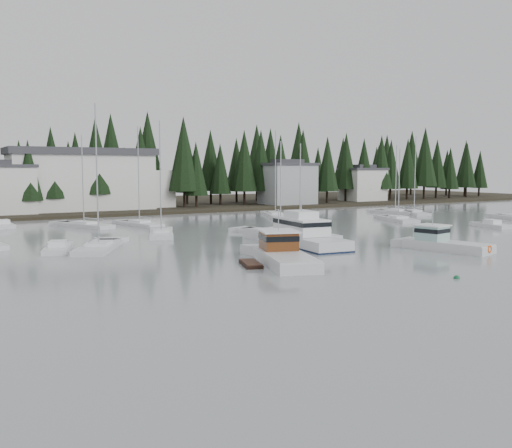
{
  "coord_description": "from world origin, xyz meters",
  "views": [
    {
      "loc": [
        -29.13,
        -21.21,
        7.79
      ],
      "look_at": [
        -1.77,
        25.91,
        2.5
      ],
      "focal_mm": 40.0,
      "sensor_mm": 36.0,
      "label": 1
    }
  ],
  "objects_px": {
    "house_east_b": "(363,184)",
    "sailboat_8": "(300,225)",
    "house_west": "(5,188)",
    "sailboat_3": "(161,235)",
    "sailboat_0": "(398,221)",
    "sailboat_12": "(414,214)",
    "runabout_4": "(58,250)",
    "harbor_inn": "(93,180)",
    "runabout_1": "(322,237)",
    "cabin_cruiser_center": "(303,237)",
    "sailboat_13": "(140,225)",
    "sailboat_10": "(84,226)",
    "sailboat_11": "(280,234)",
    "runabout_2": "(492,226)",
    "runabout_3": "(3,226)",
    "sailboat_7": "(99,249)",
    "house_east_a": "(287,183)",
    "sailboat_9": "(395,213)",
    "sailboat_6": "(275,216)",
    "lobster_boat_brown": "(282,257)",
    "lobster_boat_teal": "(443,245)"
  },
  "relations": [
    {
      "from": "house_east_b",
      "to": "sailboat_8",
      "type": "xyz_separation_m",
      "value": [
        -42.23,
        -36.06,
        -4.34
      ]
    },
    {
      "from": "house_west",
      "to": "sailboat_3",
      "type": "xyz_separation_m",
      "value": [
        12.46,
        -37.54,
        -4.57
      ]
    },
    {
      "from": "sailboat_0",
      "to": "sailboat_12",
      "type": "bearing_deg",
      "value": -36.85
    },
    {
      "from": "sailboat_3",
      "to": "runabout_4",
      "type": "distance_m",
      "value": 14.8
    },
    {
      "from": "sailboat_8",
      "to": "harbor_inn",
      "type": "bearing_deg",
      "value": 54.54
    },
    {
      "from": "sailboat_0",
      "to": "runabout_1",
      "type": "distance_m",
      "value": 25.43
    },
    {
      "from": "house_east_b",
      "to": "sailboat_3",
      "type": "relative_size",
      "value": 0.69
    },
    {
      "from": "cabin_cruiser_center",
      "to": "sailboat_13",
      "type": "bearing_deg",
      "value": 21.94
    },
    {
      "from": "sailboat_10",
      "to": "sailboat_11",
      "type": "bearing_deg",
      "value": -161.92
    },
    {
      "from": "cabin_cruiser_center",
      "to": "runabout_2",
      "type": "xyz_separation_m",
      "value": [
        32.18,
        2.04,
        -0.68
      ]
    },
    {
      "from": "sailboat_13",
      "to": "runabout_3",
      "type": "xyz_separation_m",
      "value": [
        -16.41,
        7.33,
        0.04
      ]
    },
    {
      "from": "sailboat_3",
      "to": "runabout_4",
      "type": "height_order",
      "value": "sailboat_3"
    },
    {
      "from": "runabout_1",
      "to": "sailboat_7",
      "type": "bearing_deg",
      "value": 85.42
    },
    {
      "from": "house_west",
      "to": "house_east_a",
      "type": "height_order",
      "value": "house_east_a"
    },
    {
      "from": "runabout_3",
      "to": "sailboat_0",
      "type": "bearing_deg",
      "value": -114.1
    },
    {
      "from": "sailboat_7",
      "to": "runabout_3",
      "type": "relative_size",
      "value": 2.49
    },
    {
      "from": "cabin_cruiser_center",
      "to": "house_west",
      "type": "bearing_deg",
      "value": 28.64
    },
    {
      "from": "sailboat_11",
      "to": "runabout_4",
      "type": "distance_m",
      "value": 25.66
    },
    {
      "from": "harbor_inn",
      "to": "sailboat_13",
      "type": "height_order",
      "value": "sailboat_13"
    },
    {
      "from": "sailboat_9",
      "to": "sailboat_10",
      "type": "xyz_separation_m",
      "value": [
        -53.01,
        3.43,
        -0.0
      ]
    },
    {
      "from": "house_west",
      "to": "sailboat_8",
      "type": "bearing_deg",
      "value": -46.07
    },
    {
      "from": "sailboat_11",
      "to": "sailboat_9",
      "type": "bearing_deg",
      "value": -84.81
    },
    {
      "from": "runabout_4",
      "to": "runabout_2",
      "type": "bearing_deg",
      "value": -78.2
    },
    {
      "from": "house_east_b",
      "to": "runabout_1",
      "type": "relative_size",
      "value": 1.84
    },
    {
      "from": "house_east_b",
      "to": "sailboat_6",
      "type": "distance_m",
      "value": 44.49
    },
    {
      "from": "house_west",
      "to": "sailboat_11",
      "type": "distance_m",
      "value": 50.52
    },
    {
      "from": "cabin_cruiser_center",
      "to": "house_east_b",
      "type": "bearing_deg",
      "value": -39.21
    },
    {
      "from": "house_east_a",
      "to": "runabout_1",
      "type": "height_order",
      "value": "house_east_a"
    },
    {
      "from": "house_east_b",
      "to": "sailboat_11",
      "type": "bearing_deg",
      "value": -138.77
    },
    {
      "from": "sailboat_3",
      "to": "house_west",
      "type": "bearing_deg",
      "value": 38.63
    },
    {
      "from": "runabout_2",
      "to": "runabout_3",
      "type": "bearing_deg",
      "value": 67.99
    },
    {
      "from": "sailboat_9",
      "to": "house_east_b",
      "type": "bearing_deg",
      "value": -37.91
    },
    {
      "from": "lobster_boat_brown",
      "to": "runabout_4",
      "type": "xyz_separation_m",
      "value": [
        -14.59,
        16.44,
        -0.44
      ]
    },
    {
      "from": "cabin_cruiser_center",
      "to": "sailboat_6",
      "type": "relative_size",
      "value": 0.89
    },
    {
      "from": "sailboat_3",
      "to": "sailboat_13",
      "type": "bearing_deg",
      "value": 12.95
    },
    {
      "from": "sailboat_6",
      "to": "runabout_1",
      "type": "height_order",
      "value": "sailboat_6"
    },
    {
      "from": "sailboat_13",
      "to": "runabout_1",
      "type": "height_order",
      "value": "sailboat_13"
    },
    {
      "from": "lobster_boat_brown",
      "to": "sailboat_12",
      "type": "xyz_separation_m",
      "value": [
        47.48,
        31.74,
        -0.49
      ]
    },
    {
      "from": "lobster_boat_brown",
      "to": "sailboat_8",
      "type": "xyz_separation_m",
      "value": [
        19.72,
        26.0,
        -0.51
      ]
    },
    {
      "from": "cabin_cruiser_center",
      "to": "sailboat_7",
      "type": "bearing_deg",
      "value": 74.65
    },
    {
      "from": "cabin_cruiser_center",
      "to": "sailboat_6",
      "type": "xyz_separation_m",
      "value": [
        16.01,
        30.88,
        -0.74
      ]
    },
    {
      "from": "lobster_boat_teal",
      "to": "sailboat_10",
      "type": "height_order",
      "value": "sailboat_10"
    },
    {
      "from": "house_west",
      "to": "harbor_inn",
      "type": "height_order",
      "value": "harbor_inn"
    },
    {
      "from": "lobster_boat_teal",
      "to": "sailboat_13",
      "type": "height_order",
      "value": "sailboat_13"
    },
    {
      "from": "cabin_cruiser_center",
      "to": "sailboat_13",
      "type": "distance_m",
      "value": 28.86
    },
    {
      "from": "house_east_a",
      "to": "runabout_4",
      "type": "xyz_separation_m",
      "value": [
        -54.55,
        -43.61,
        -4.77
      ]
    },
    {
      "from": "sailboat_3",
      "to": "sailboat_13",
      "type": "relative_size",
      "value": 0.99
    },
    {
      "from": "runabout_4",
      "to": "sailboat_6",
      "type": "bearing_deg",
      "value": -41.31
    },
    {
      "from": "runabout_1",
      "to": "runabout_3",
      "type": "bearing_deg",
      "value": 47.2
    },
    {
      "from": "runabout_3",
      "to": "house_east_b",
      "type": "bearing_deg",
      "value": -80.03
    }
  ]
}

